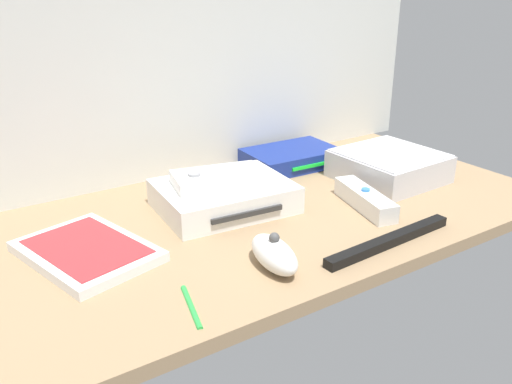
# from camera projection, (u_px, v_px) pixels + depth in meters

# --- Properties ---
(ground_plane) EXTENTS (1.00, 0.48, 0.02)m
(ground_plane) POSITION_uv_depth(u_px,v_px,m) (256.00, 221.00, 0.88)
(ground_plane) COLOR #9E7F5B
(ground_plane) RESTS_ON ground
(game_console) EXTENTS (0.22, 0.18, 0.04)m
(game_console) POSITION_uv_depth(u_px,v_px,m) (224.00, 196.00, 0.90)
(game_console) COLOR white
(game_console) RESTS_ON ground_plane
(mini_computer) EXTENTS (0.18, 0.18, 0.05)m
(mini_computer) POSITION_uv_depth(u_px,v_px,m) (390.00, 166.00, 1.02)
(mini_computer) COLOR silver
(mini_computer) RESTS_ON ground_plane
(game_case) EXTENTS (0.18, 0.22, 0.02)m
(game_case) POSITION_uv_depth(u_px,v_px,m) (87.00, 251.00, 0.75)
(game_case) COLOR white
(game_case) RESTS_ON ground_plane
(network_router) EXTENTS (0.18, 0.13, 0.03)m
(network_router) POSITION_uv_depth(u_px,v_px,m) (291.00, 157.00, 1.10)
(network_router) COLOR navy
(network_router) RESTS_ON ground_plane
(remote_wand) EXTENTS (0.07, 0.15, 0.03)m
(remote_wand) POSITION_uv_depth(u_px,v_px,m) (365.00, 199.00, 0.90)
(remote_wand) COLOR white
(remote_wand) RESTS_ON ground_plane
(remote_nunchuk) EXTENTS (0.06, 0.10, 0.05)m
(remote_nunchuk) POSITION_uv_depth(u_px,v_px,m) (274.00, 254.00, 0.72)
(remote_nunchuk) COLOR white
(remote_nunchuk) RESTS_ON ground_plane
(remote_classic_pad) EXTENTS (0.16, 0.11, 0.02)m
(remote_classic_pad) POSITION_uv_depth(u_px,v_px,m) (218.00, 178.00, 0.88)
(remote_classic_pad) COLOR white
(remote_classic_pad) RESTS_ON game_console
(sensor_bar) EXTENTS (0.24, 0.03, 0.01)m
(sensor_bar) POSITION_uv_depth(u_px,v_px,m) (389.00, 241.00, 0.78)
(sensor_bar) COLOR black
(sensor_bar) RESTS_ON ground_plane
(stylus_pen) EXTENTS (0.03, 0.09, 0.01)m
(stylus_pen) POSITION_uv_depth(u_px,v_px,m) (191.00, 305.00, 0.64)
(stylus_pen) COLOR green
(stylus_pen) RESTS_ON ground_plane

